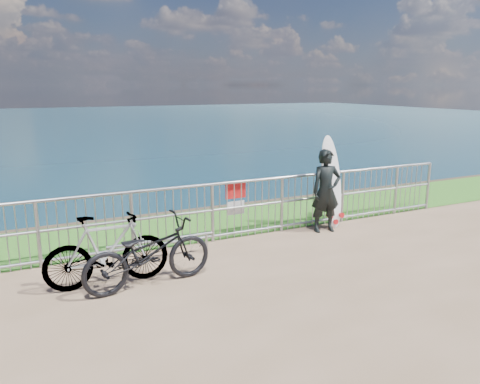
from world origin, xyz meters
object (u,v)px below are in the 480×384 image
surfer (326,191)px  surfboard (332,185)px  bicycle_near (148,253)px  bicycle_far (107,250)px

surfer → surfboard: 0.38m
surfer → bicycle_near: 4.05m
surfer → surfboard: bearing=46.4°
bicycle_near → surfboard: bearing=-80.2°
bicycle_near → bicycle_far: bearing=53.7°
surfboard → bicycle_far: 4.84m
surfboard → bicycle_near: surfboard is taller
surfboard → bicycle_far: bearing=-167.9°
surfer → bicycle_far: bearing=-160.3°
bicycle_near → bicycle_far: bicycle_far is taller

